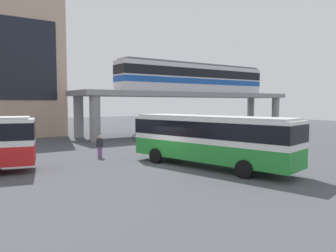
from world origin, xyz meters
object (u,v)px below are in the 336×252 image
bus_main (210,136)px  bicycle_blue (247,131)px  bicycle_silver (153,138)px  bicycle_red (141,137)px  bicycle_green (228,132)px  pedestrian_at_kerb (100,147)px  train (195,78)px  bicycle_brown (213,133)px  pedestrian_by_bike_rack (171,134)px

bus_main → bicycle_blue: (18.49, 13.57, -1.63)m
bicycle_silver → bicycle_red: 1.67m
bicycle_green → bicycle_silver: bearing=-176.9°
bus_main → pedestrian_at_kerb: size_ratio=6.94×
train → bicycle_silver: (-10.19, -5.74, -6.96)m
bicycle_red → pedestrian_at_kerb: bearing=-135.5°
bicycle_silver → bicycle_green: (11.41, 0.61, 0.00)m
train → bicycle_brown: bearing=-103.1°
train → bicycle_red: bearing=-158.8°
bicycle_silver → bicycle_green: bearing=3.1°
bicycle_brown → bus_main: bearing=-132.7°
bicycle_brown → bicycle_green: bearing=-7.4°
train → bicycle_silver: size_ratio=12.61×
bus_main → bicycle_blue: bearing=36.3°
bicycle_green → train: bearing=103.4°
bicycle_silver → bicycle_red: size_ratio=1.05×
pedestrian_by_bike_rack → bicycle_red: bearing=147.4°
bicycle_brown → bicycle_silver: 9.12m
pedestrian_by_bike_rack → pedestrian_at_kerb: size_ratio=0.96×
bus_main → bicycle_silver: (4.29, 13.55, -1.63)m
bicycle_brown → bicycle_silver: (-9.07, -0.91, 0.00)m
train → bicycle_green: bearing=-76.6°
bicycle_green → bicycle_blue: bearing=-12.0°
bicycle_brown → bicycle_red: size_ratio=1.05×
bicycle_blue → bicycle_brown: same height
bicycle_blue → bus_main: bearing=-143.7°
bicycle_brown → bicycle_red: bearing=176.2°
bicycle_brown → bicycle_red: same height
bicycle_red → bus_main: bearing=-103.7°
bus_main → bicycle_silver: size_ratio=6.33×
bicycle_silver → bicycle_green: same height
bus_main → bicycle_silver: 14.31m
bicycle_blue → bicycle_silver: (-14.20, -0.02, 0.00)m
bicycle_blue → pedestrian_by_bike_rack: 12.05m
bicycle_red → pedestrian_by_bike_rack: bearing=-32.6°
pedestrian_at_kerb → bicycle_blue: bearing=15.3°
bicycle_brown → bicycle_green: same height
bicycle_red → pedestrian_at_kerb: (-7.90, -7.77, 0.40)m
bicycle_brown → pedestrian_by_bike_rack: size_ratio=1.14×
bicycle_green → pedestrian_by_bike_rack: bearing=-174.9°
bicycle_brown → bicycle_red: (-9.69, 0.64, 0.00)m
pedestrian_by_bike_rack → bicycle_green: bearing=5.1°
bus_main → bicycle_red: bearing=76.3°
bicycle_red → pedestrian_by_bike_rack: pedestrian_by_bike_rack is taller
bus_main → pedestrian_by_bike_rack: 14.86m
bus_main → pedestrian_at_kerb: bearing=119.9°
pedestrian_at_kerb → bus_main: bearing=-60.1°
bus_main → bicycle_brown: (13.36, 14.47, -1.63)m
bicycle_brown → pedestrian_at_kerb: pedestrian_at_kerb is taller
train → bicycle_brown: size_ratio=12.62×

